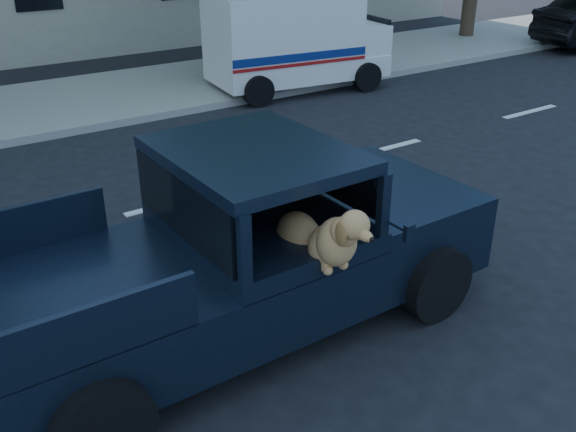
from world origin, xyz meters
name	(u,v)px	position (x,y,z in m)	size (l,w,h in m)	color
ground	(319,314)	(0.00, 0.00, 0.00)	(120.00, 120.00, 0.00)	black
far_sidewalk	(58,104)	(0.00, 9.20, 0.07)	(60.00, 4.00, 0.15)	gray
lane_stripes	(292,173)	(2.00, 3.40, 0.01)	(21.60, 0.14, 0.01)	silver
pickup_truck	(229,275)	(-0.88, 0.29, 0.63)	(5.20, 2.66, 1.86)	black
mail_truck	(294,48)	(4.97, 7.64, 0.95)	(4.15, 2.43, 2.17)	silver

